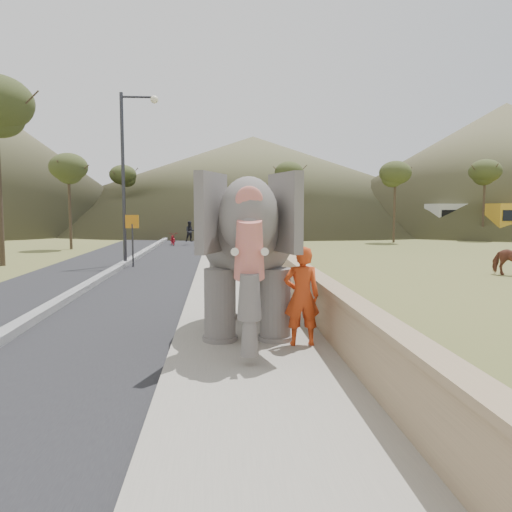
# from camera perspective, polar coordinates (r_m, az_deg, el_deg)

# --- Properties ---
(ground) EXTENTS (160.00, 160.00, 0.00)m
(ground) POSITION_cam_1_polar(r_m,az_deg,el_deg) (10.54, -0.95, -9.43)
(ground) COLOR olive
(ground) RESTS_ON ground
(road) EXTENTS (7.00, 120.00, 0.03)m
(road) POSITION_cam_1_polar(r_m,az_deg,el_deg) (20.82, -16.51, -2.17)
(road) COLOR black
(road) RESTS_ON ground
(median) EXTENTS (0.35, 120.00, 0.22)m
(median) POSITION_cam_1_polar(r_m,az_deg,el_deg) (20.81, -16.52, -1.91)
(median) COLOR black
(median) RESTS_ON ground
(walkway) EXTENTS (3.00, 120.00, 0.15)m
(walkway) POSITION_cam_1_polar(r_m,az_deg,el_deg) (20.35, -2.61, -1.95)
(walkway) COLOR #9E9687
(walkway) RESTS_ON ground
(parapet) EXTENTS (0.30, 120.00, 1.10)m
(parapet) POSITION_cam_1_polar(r_m,az_deg,el_deg) (20.41, 2.02, -0.59)
(parapet) COLOR tan
(parapet) RESTS_ON ground
(lamppost) EXTENTS (1.76, 0.36, 8.00)m
(lamppost) POSITION_cam_1_polar(r_m,az_deg,el_deg) (24.30, -14.25, 10.44)
(lamppost) COLOR #2F2F34
(lamppost) RESTS_ON ground
(signboard) EXTENTS (0.60, 0.08, 2.40)m
(signboard) POSITION_cam_1_polar(r_m,az_deg,el_deg) (23.38, -13.95, 2.72)
(signboard) COLOR #2D2D33
(signboard) RESTS_ON ground
(distant_car) EXTENTS (4.45, 2.39, 1.44)m
(distant_car) POSITION_cam_1_polar(r_m,az_deg,el_deg) (50.26, 20.73, 2.88)
(distant_car) COLOR silver
(distant_car) RESTS_ON ground
(bus_white) EXTENTS (11.26, 4.22, 3.10)m
(bus_white) POSITION_cam_1_polar(r_m,az_deg,el_deg) (52.45, 24.46, 3.75)
(bus_white) COLOR silver
(bus_white) RESTS_ON ground
(hill_right) EXTENTS (56.00, 56.00, 16.00)m
(hill_right) POSITION_cam_1_polar(r_m,az_deg,el_deg) (72.33, 26.44, 9.13)
(hill_right) COLOR brown
(hill_right) RESTS_ON ground
(hill_far) EXTENTS (80.00, 80.00, 14.00)m
(hill_far) POSITION_cam_1_polar(r_m,az_deg,el_deg) (80.48, -0.33, 8.57)
(hill_far) COLOR brown
(hill_far) RESTS_ON ground
(elephant_and_man) EXTENTS (2.45, 4.40, 3.13)m
(elephant_and_man) POSITION_cam_1_polar(r_m,az_deg,el_deg) (10.54, -0.97, -0.01)
(elephant_and_man) COLOR slate
(elephant_and_man) RESTS_ON ground
(motorcyclist) EXTENTS (2.15, 1.84, 1.76)m
(motorcyclist) POSITION_cam_1_polar(r_m,az_deg,el_deg) (36.79, -8.72, 2.27)
(motorcyclist) COLOR maroon
(motorcyclist) RESTS_ON ground
(trees) EXTENTS (48.11, 42.08, 9.02)m
(trees) POSITION_cam_1_polar(r_m,az_deg,el_deg) (37.20, 4.09, 7.18)
(trees) COLOR #473828
(trees) RESTS_ON ground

